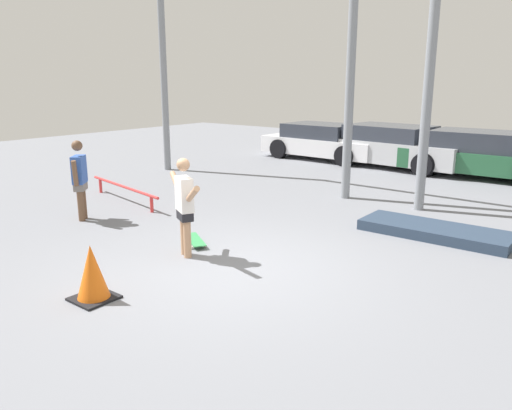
{
  "coord_description": "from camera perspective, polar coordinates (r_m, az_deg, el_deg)",
  "views": [
    {
      "loc": [
        4.45,
        -5.07,
        2.64
      ],
      "look_at": [
        -0.36,
        1.04,
        0.69
      ],
      "focal_mm": 35.0,
      "sensor_mm": 36.0,
      "label": 1
    }
  ],
  "objects": [
    {
      "name": "traffic_cone",
      "position": [
        6.48,
        -18.22,
        -7.4
      ],
      "size": [
        0.5,
        0.5,
        0.71
      ],
      "color": "black",
      "rests_on": "ground_plane"
    },
    {
      "name": "grind_rail",
      "position": [
        11.45,
        -14.89,
        1.84
      ],
      "size": [
        2.95,
        0.62,
        0.37
      ],
      "rotation": [
        0.0,
        0.0,
        -0.19
      ],
      "color": "red",
      "rests_on": "ground_plane"
    },
    {
      "name": "parked_car_silver",
      "position": [
        16.17,
        15.39,
        6.47
      ],
      "size": [
        4.68,
        2.34,
        1.28
      ],
      "rotation": [
        0.0,
        0.0,
        -0.1
      ],
      "color": "#B7BABF",
      "rests_on": "ground_plane"
    },
    {
      "name": "ground_plane",
      "position": [
        7.25,
        -2.86,
        -7.29
      ],
      "size": [
        36.0,
        36.0,
        0.0
      ],
      "primitive_type": "plane",
      "color": "slate"
    },
    {
      "name": "manual_pad",
      "position": [
        9.21,
        19.76,
        -2.81
      ],
      "size": [
        2.52,
        0.96,
        0.18
      ],
      "primitive_type": "cube",
      "rotation": [
        0.0,
        0.0,
        0.01
      ],
      "color": "#28384C",
      "rests_on": "ground_plane"
    },
    {
      "name": "parked_car_green",
      "position": [
        15.24,
        24.29,
        5.26
      ],
      "size": [
        4.24,
        1.96,
        1.27
      ],
      "rotation": [
        0.0,
        0.0,
        0.01
      ],
      "color": "#28603D",
      "rests_on": "ground_plane"
    },
    {
      "name": "parked_car_white",
      "position": [
        17.32,
        7.72,
        7.19
      ],
      "size": [
        4.25,
        2.07,
        1.19
      ],
      "rotation": [
        0.0,
        0.0,
        -0.04
      ],
      "color": "white",
      "rests_on": "ground_plane"
    },
    {
      "name": "skateboard",
      "position": [
        8.35,
        -6.99,
        -3.97
      ],
      "size": [
        0.76,
        0.58,
        0.08
      ],
      "rotation": [
        0.0,
        0.0,
        -0.55
      ],
      "color": "#338C4C",
      "rests_on": "ground_plane"
    },
    {
      "name": "bystander",
      "position": [
        10.09,
        -19.5,
        3.02
      ],
      "size": [
        0.54,
        0.59,
        1.54
      ],
      "rotation": [
        0.0,
        0.0,
        2.3
      ],
      "color": "brown",
      "rests_on": "ground_plane"
    },
    {
      "name": "canopy_support_left",
      "position": [
        13.12,
        -1.44,
        19.37
      ],
      "size": [
        6.22,
        0.2,
        6.25
      ],
      "color": "gray",
      "rests_on": "ground_plane"
    },
    {
      "name": "skateboarder",
      "position": [
        7.59,
        -8.17,
        0.25
      ],
      "size": [
        1.23,
        0.7,
        1.52
      ],
      "rotation": [
        0.0,
        0.0,
        -0.48
      ],
      "color": "tan",
      "rests_on": "ground_plane"
    }
  ]
}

